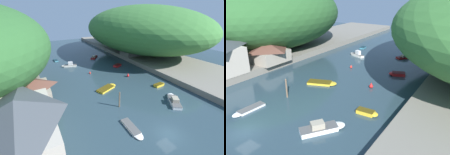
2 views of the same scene
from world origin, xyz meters
TOP-DOWN VIEW (x-y plane):
  - water_surface at (0.00, 30.00)m, footprint 130.00×130.00m
  - left_bank at (-26.80, 30.00)m, footprint 22.00×120.00m
  - hillside_left at (-27.90, 30.28)m, footprint 32.14×44.99m
  - boathouse_shed at (-18.40, 19.44)m, footprint 8.00×8.26m
  - boat_yellow_tender at (6.74, 45.83)m, footprint 5.08×5.74m
  - boat_moored_right at (-1.34, 18.51)m, footprint 6.21×4.19m
  - boat_far_upstream at (9.12, 31.41)m, footprint 3.82×2.87m
  - boat_navy_launch at (11.42, 13.16)m, footprint 3.41×1.56m
  - boat_far_right_bank at (-5.68, 39.63)m, footprint 5.32×3.04m
  - boat_cabin_cruiser at (-4.49, 3.54)m, footprint 1.64×5.35m
  - boat_white_cruiser at (-8.56, 49.19)m, footprint 1.68×3.43m
  - boat_small_dinghy at (8.35, 6.11)m, footprint 5.04×6.15m
  - mooring_post_second at (-2.90, 10.31)m, footprint 0.28×0.28m
  - channel_buoy_near at (-1.62, 29.83)m, footprint 0.55×0.55m
  - channel_buoy_far at (7.51, 22.14)m, footprint 0.75×0.75m
  - person_on_quay at (-16.52, 11.14)m, footprint 0.34×0.43m

SIDE VIEW (x-z plane):
  - water_surface at x=0.00m, z-range 0.00..0.00m
  - boat_cabin_cruiser at x=-4.49m, z-range 0.00..0.38m
  - boat_white_cruiser at x=-8.56m, z-range 0.00..0.43m
  - boat_moored_right at x=-1.34m, z-range 0.00..0.45m
  - boat_yellow_tender at x=6.74m, z-range -0.18..0.76m
  - boat_navy_launch at x=11.42m, z-range 0.00..0.63m
  - channel_buoy_near at x=-1.62m, z-range -0.09..0.74m
  - boat_far_upstream at x=9.12m, z-range 0.00..0.70m
  - channel_buoy_far at x=7.51m, z-range -0.12..0.99m
  - boat_small_dinghy at x=8.35m, z-range -0.28..1.19m
  - boat_far_right_bank at x=-5.68m, z-range -0.36..1.40m
  - left_bank at x=-26.80m, z-range 0.00..1.49m
  - mooring_post_second at x=-2.90m, z-range 0.01..3.50m
  - person_on_quay at x=-16.52m, z-range 1.62..3.31m
  - boathouse_shed at x=-18.40m, z-range 1.58..6.18m
  - hillside_left at x=-27.90m, z-range 1.49..20.53m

